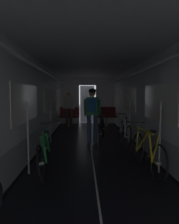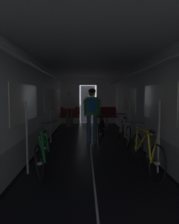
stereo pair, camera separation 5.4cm
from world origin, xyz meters
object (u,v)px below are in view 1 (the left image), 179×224
bicycle_black_in_aisle (102,130)px  person_cyclist_aisle (92,109)px  bench_seat_far_left (69,115)px  bicycle_green (44,153)px  bicycle_yellow (147,152)px  bicycle_white (124,132)px  bench_seat_far_right (106,115)px  person_standing_near_bench (69,107)px

bicycle_black_in_aisle → person_cyclist_aisle: bearing=-140.9°
bench_seat_far_left → bicycle_green: (-0.09, -5.85, -0.19)m
bicycle_yellow → bicycle_black_in_aisle: size_ratio=1.01×
bench_seat_far_left → bicycle_white: bearing=-62.4°
bench_seat_far_right → bench_seat_far_left: bearing=180.0°
person_cyclist_aisle → person_standing_near_bench: (-0.96, 3.17, -0.10)m
bench_seat_far_left → person_cyclist_aisle: person_cyclist_aisle is taller
bicycle_white → bicycle_black_in_aisle: 0.79m
bench_seat_far_right → person_cyclist_aisle: size_ratio=0.57×
bench_seat_far_right → person_cyclist_aisle: (-0.84, -3.54, 0.50)m
bicycle_green → person_standing_near_bench: 5.51m
bicycle_white → person_cyclist_aisle: size_ratio=0.98×
bench_seat_far_right → bicycle_yellow: bearing=-88.5°
bench_seat_far_left → bicycle_black_in_aisle: bench_seat_far_left is taller
person_standing_near_bench → bicycle_black_in_aisle: bearing=-66.1°
bicycle_white → person_standing_near_bench: size_ratio=1.00×
person_cyclist_aisle → person_standing_near_bench: 3.31m
bench_seat_far_right → person_standing_near_bench: bearing=-168.2°
bicycle_green → bicycle_yellow: bicycle_green is taller
bicycle_yellow → bicycle_green: bearing=178.8°
bench_seat_far_left → bicycle_yellow: (1.95, -5.89, -0.19)m
bench_seat_far_left → person_standing_near_bench: size_ratio=0.58×
bicycle_green → person_standing_near_bench: bearing=89.0°
person_standing_near_bench → bench_seat_far_right: bearing=11.8°
bicycle_white → person_standing_near_bench: 3.90m
bicycle_green → person_cyclist_aisle: person_cyclist_aisle is taller
bench_seat_far_left → bicycle_white: bench_seat_far_left is taller
bicycle_black_in_aisle → person_standing_near_bench: bearing=113.9°
bench_seat_far_left → bicycle_black_in_aisle: 3.53m
bicycle_white → bicycle_yellow: size_ratio=1.00×
bicycle_white → bicycle_black_in_aisle: bicycle_white is taller
bench_seat_far_left → person_standing_near_bench: bearing=-89.6°
person_cyclist_aisle → bicycle_black_in_aisle: (0.33, 0.26, -0.69)m
bicycle_green → bench_seat_far_left: bearing=89.1°
bicycle_yellow → person_cyclist_aisle: 2.64m
person_standing_near_bench → bicycle_green: bearing=-91.0°
bench_seat_far_left → bench_seat_far_right: bearing=0.0°
bicycle_green → bicycle_black_in_aisle: 2.92m
bicycle_green → person_cyclist_aisle: (1.05, 2.31, 0.69)m
person_cyclist_aisle → bench_seat_far_left: bearing=105.2°
bicycle_black_in_aisle → person_standing_near_bench: size_ratio=0.99×
person_cyclist_aisle → bicycle_black_in_aisle: person_cyclist_aisle is taller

